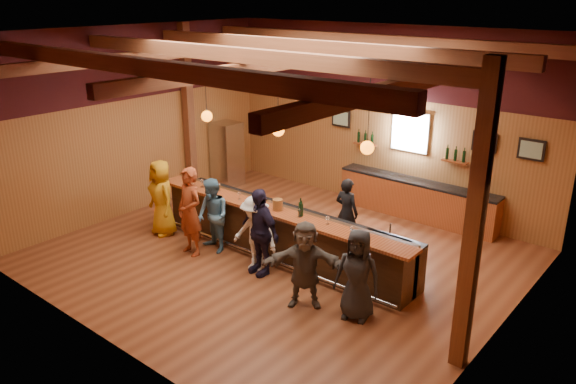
# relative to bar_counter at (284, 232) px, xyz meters

# --- Properties ---
(room) EXTENTS (9.04, 9.00, 4.52)m
(room) POSITION_rel_bar_counter_xyz_m (-0.02, -0.09, 2.69)
(room) COLOR brown
(room) RESTS_ON ground
(bar_counter) EXTENTS (6.30, 1.07, 1.11)m
(bar_counter) POSITION_rel_bar_counter_xyz_m (0.00, 0.00, 0.00)
(bar_counter) COLOR black
(bar_counter) RESTS_ON ground
(back_bar_cabinet) EXTENTS (4.00, 0.52, 0.95)m
(back_bar_cabinet) POSITION_rel_bar_counter_xyz_m (1.18, 3.57, -0.05)
(back_bar_cabinet) COLOR brown
(back_bar_cabinet) RESTS_ON ground
(window) EXTENTS (0.95, 0.09, 0.95)m
(window) POSITION_rel_bar_counter_xyz_m (0.78, 3.80, 1.53)
(window) COLOR silver
(window) RESTS_ON room
(framed_pictures) EXTENTS (5.35, 0.05, 0.45)m
(framed_pictures) POSITION_rel_bar_counter_xyz_m (1.65, 3.79, 1.58)
(framed_pictures) COLOR black
(framed_pictures) RESTS_ON room
(wine_shelves) EXTENTS (3.00, 0.18, 0.30)m
(wine_shelves) POSITION_rel_bar_counter_xyz_m (0.78, 3.73, 1.10)
(wine_shelves) COLOR brown
(wine_shelves) RESTS_ON room
(pendant_lights) EXTENTS (4.24, 0.24, 1.37)m
(pendant_lights) POSITION_rel_bar_counter_xyz_m (-0.02, -0.15, 2.19)
(pendant_lights) COLOR black
(pendant_lights) RESTS_ON room
(stainless_fridge) EXTENTS (0.70, 0.70, 1.80)m
(stainless_fridge) POSITION_rel_bar_counter_xyz_m (-4.12, 2.45, 0.38)
(stainless_fridge) COLOR silver
(stainless_fridge) RESTS_ON ground
(customer_orange) EXTENTS (0.95, 0.73, 1.74)m
(customer_orange) POSITION_rel_bar_counter_xyz_m (-2.82, -0.90, 0.35)
(customer_orange) COLOR orange
(customer_orange) RESTS_ON ground
(customer_redvest) EXTENTS (0.74, 0.53, 1.88)m
(customer_redvest) POSITION_rel_bar_counter_xyz_m (-1.54, -1.18, 0.42)
(customer_redvest) COLOR #983B1B
(customer_redvest) RESTS_ON ground
(customer_denim) EXTENTS (0.90, 0.77, 1.59)m
(customer_denim) POSITION_rel_bar_counter_xyz_m (-1.28, -0.80, 0.27)
(customer_denim) COLOR teal
(customer_denim) RESTS_ON ground
(customer_white) EXTENTS (1.04, 0.67, 1.53)m
(customer_white) POSITION_rel_bar_counter_xyz_m (-0.03, -0.85, 0.24)
(customer_white) COLOR silver
(customer_white) RESTS_ON ground
(customer_navy) EXTENTS (1.08, 0.58, 1.75)m
(customer_navy) POSITION_rel_bar_counter_xyz_m (0.15, -0.91, 0.35)
(customer_navy) COLOR #1E1831
(customer_navy) RESTS_ON ground
(customer_brown) EXTENTS (1.47, 1.20, 1.58)m
(customer_brown) POSITION_rel_bar_counter_xyz_m (1.55, -1.30, 0.27)
(customer_brown) COLOR #595047
(customer_brown) RESTS_ON ground
(customer_dark) EXTENTS (0.88, 0.69, 1.60)m
(customer_dark) POSITION_rel_bar_counter_xyz_m (2.47, -1.06, 0.28)
(customer_dark) COLOR black
(customer_dark) RESTS_ON ground
(bartender) EXTENTS (0.55, 0.36, 1.51)m
(bartender) POSITION_rel_bar_counter_xyz_m (0.72, 1.23, 0.24)
(bartender) COLOR black
(bartender) RESTS_ON ground
(ice_bucket) EXTENTS (0.20, 0.20, 0.22)m
(ice_bucket) POSITION_rel_bar_counter_xyz_m (0.07, -0.28, 0.70)
(ice_bucket) COLOR olive
(ice_bucket) RESTS_ON bar_counter
(bottle_a) EXTENTS (0.07, 0.07, 0.31)m
(bottle_a) POSITION_rel_bar_counter_xyz_m (0.63, -0.23, 0.71)
(bottle_a) COLOR black
(bottle_a) RESTS_ON bar_counter
(bottle_b) EXTENTS (0.08, 0.08, 0.37)m
(bottle_b) POSITION_rel_bar_counter_xyz_m (0.62, -0.24, 0.73)
(bottle_b) COLOR black
(bottle_b) RESTS_ON bar_counter
(glass_a) EXTENTS (0.09, 0.09, 0.19)m
(glass_a) POSITION_rel_bar_counter_xyz_m (-2.39, -0.32, 0.73)
(glass_a) COLOR silver
(glass_a) RESTS_ON bar_counter
(glass_b) EXTENTS (0.08, 0.08, 0.19)m
(glass_b) POSITION_rel_bar_counter_xyz_m (-2.12, -0.30, 0.72)
(glass_b) COLOR silver
(glass_b) RESTS_ON bar_counter
(glass_c) EXTENTS (0.08, 0.08, 0.18)m
(glass_c) POSITION_rel_bar_counter_xyz_m (-1.66, -0.22, 0.71)
(glass_c) COLOR silver
(glass_c) RESTS_ON bar_counter
(glass_d) EXTENTS (0.07, 0.07, 0.17)m
(glass_d) POSITION_rel_bar_counter_xyz_m (-0.94, -0.33, 0.71)
(glass_d) COLOR silver
(glass_d) RESTS_ON bar_counter
(glass_e) EXTENTS (0.08, 0.08, 0.18)m
(glass_e) POSITION_rel_bar_counter_xyz_m (-0.39, -0.31, 0.72)
(glass_e) COLOR silver
(glass_e) RESTS_ON bar_counter
(glass_f) EXTENTS (0.08, 0.08, 0.17)m
(glass_f) POSITION_rel_bar_counter_xyz_m (0.64, -0.29, 0.71)
(glass_f) COLOR silver
(glass_f) RESTS_ON bar_counter
(glass_g) EXTENTS (0.07, 0.07, 0.17)m
(glass_g) POSITION_rel_bar_counter_xyz_m (1.26, -0.24, 0.71)
(glass_g) COLOR silver
(glass_g) RESTS_ON bar_counter
(glass_h) EXTENTS (0.09, 0.09, 0.20)m
(glass_h) POSITION_rel_bar_counter_xyz_m (1.92, -0.41, 0.73)
(glass_h) COLOR silver
(glass_h) RESTS_ON bar_counter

